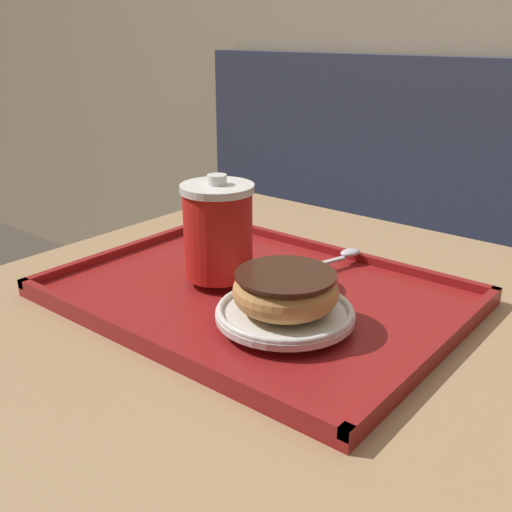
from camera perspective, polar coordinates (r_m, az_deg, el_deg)
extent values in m
cube|color=#33384C|center=(1.75, 14.23, -8.58)|extent=(1.68, 0.44, 0.45)
cube|color=#33384C|center=(1.74, 18.29, 8.45)|extent=(1.68, 0.08, 0.55)
cube|color=tan|center=(0.81, 1.60, -5.49)|extent=(0.83, 0.86, 0.03)
cube|color=maroon|center=(0.81, 0.00, -3.82)|extent=(0.52, 0.39, 0.01)
cube|color=maroon|center=(0.69, -10.16, -7.99)|extent=(0.52, 0.01, 0.01)
cube|color=maroon|center=(0.95, 7.24, 0.57)|extent=(0.52, 0.01, 0.01)
cube|color=maroon|center=(0.98, -11.71, 0.86)|extent=(0.01, 0.39, 0.01)
cube|color=maroon|center=(0.69, 16.85, -8.35)|extent=(0.01, 0.39, 0.01)
cylinder|color=red|center=(0.82, -3.62, 2.08)|extent=(0.09, 0.09, 0.12)
cylinder|color=white|center=(0.80, -3.73, 6.46)|extent=(0.10, 0.10, 0.01)
cylinder|color=white|center=(0.80, -3.75, 7.27)|extent=(0.03, 0.03, 0.01)
cylinder|color=white|center=(0.72, 2.77, -5.55)|extent=(0.17, 0.17, 0.01)
torus|color=white|center=(0.71, 2.78, -5.12)|extent=(0.16, 0.16, 0.01)
torus|color=tan|center=(0.70, 2.81, -3.37)|extent=(0.12, 0.12, 0.04)
cylinder|color=#381E14|center=(0.69, 2.84, -1.80)|extent=(0.12, 0.12, 0.00)
ellipsoid|color=silver|center=(0.91, 8.97, 0.33)|extent=(0.03, 0.04, 0.01)
cube|color=silver|center=(0.86, 4.92, -0.97)|extent=(0.05, 0.13, 0.00)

